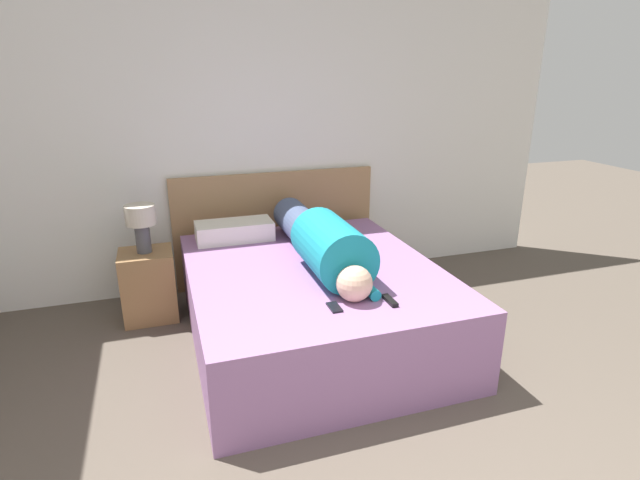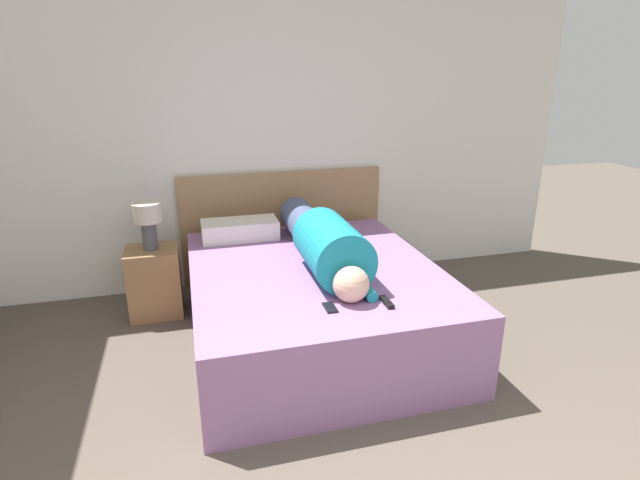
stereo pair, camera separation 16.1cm
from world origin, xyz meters
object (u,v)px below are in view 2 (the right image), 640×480
pillow_near_headboard (240,229)px  bed (315,303)px  cell_phone (330,308)px  person_lying (323,242)px  nightstand (155,281)px  table_lamp (147,218)px  tv_remote (387,302)px

pillow_near_headboard → bed: bearing=-60.8°
pillow_near_headboard → cell_phone: (0.35, -1.41, -0.07)m
person_lying → cell_phone: 0.71m
pillow_near_headboard → nightstand: bearing=-175.0°
table_lamp → person_lying: size_ratio=0.23×
person_lying → pillow_near_headboard: person_lying is taller
table_lamp → person_lying: bearing=-29.2°
table_lamp → person_lying: 1.38m
nightstand → person_lying: bearing=-29.2°
bed → table_lamp: 1.43m
nightstand → pillow_near_headboard: (0.70, 0.06, 0.36)m
person_lying → tv_remote: 0.75m
bed → cell_phone: bearing=-96.6°
pillow_near_headboard → tv_remote: (0.69, -1.44, -0.06)m
person_lying → bed: bearing=-154.9°
person_lying → cell_phone: bearing=-102.3°
tv_remote → cell_phone: size_ratio=1.15×
pillow_near_headboard → tv_remote: 1.60m
nightstand → pillow_near_headboard: pillow_near_headboard is taller
nightstand → table_lamp: size_ratio=1.49×
table_lamp → cell_phone: table_lamp is taller
tv_remote → table_lamp: bearing=135.2°
table_lamp → bed: bearing=-32.1°
person_lying → pillow_near_headboard: size_ratio=2.66×
nightstand → tv_remote: size_ratio=3.67×
nightstand → table_lamp: 0.52m
bed → person_lying: size_ratio=1.24×
nightstand → tv_remote: 1.98m
nightstand → tv_remote: (1.39, -1.38, 0.29)m
cell_phone → person_lying: bearing=77.7°
bed → pillow_near_headboard: 0.95m
bed → tv_remote: 0.78m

